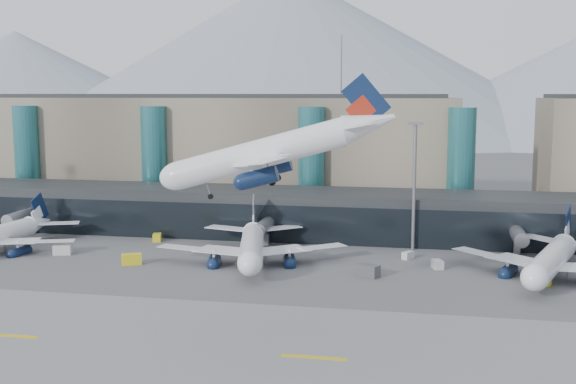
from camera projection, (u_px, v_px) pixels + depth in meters
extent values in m
plane|color=#515154|center=(194.00, 311.00, 104.21)|extent=(900.00, 900.00, 0.00)
cube|color=slate|center=(155.00, 346.00, 89.63)|extent=(400.00, 40.00, 0.04)
cube|color=gold|center=(10.00, 336.00, 93.47)|extent=(8.00, 1.00, 0.02)
cube|color=gold|center=(314.00, 357.00, 85.79)|extent=(8.00, 1.00, 0.02)
cube|color=black|center=(277.00, 212.00, 159.90)|extent=(170.00, 18.00, 10.00)
cube|color=black|center=(268.00, 224.00, 151.38)|extent=(170.00, 0.40, 8.00)
cylinder|color=slate|center=(25.00, 216.00, 159.88)|extent=(2.80, 14.00, 2.80)
cube|color=slate|center=(25.00, 229.00, 160.29)|extent=(1.20, 1.20, 2.40)
cylinder|color=slate|center=(266.00, 225.00, 149.32)|extent=(2.80, 14.00, 2.80)
cube|color=slate|center=(266.00, 239.00, 149.72)|extent=(1.20, 1.20, 2.40)
cylinder|color=slate|center=(518.00, 234.00, 139.71)|extent=(2.80, 14.00, 2.80)
cube|color=slate|center=(517.00, 249.00, 140.12)|extent=(1.20, 1.20, 2.40)
cube|color=gray|center=(211.00, 154.00, 194.43)|extent=(130.00, 30.00, 30.00)
cube|color=black|center=(211.00, 96.00, 192.32)|extent=(123.50, 28.00, 1.00)
cylinder|color=#286C71|center=(27.00, 160.00, 187.66)|extent=(6.40, 6.40, 28.00)
cylinder|color=#286C71|center=(154.00, 162.00, 180.94)|extent=(6.40, 6.40, 28.00)
cylinder|color=#286C71|center=(311.00, 165.00, 173.26)|extent=(6.40, 6.40, 28.00)
cylinder|color=#286C71|center=(461.00, 168.00, 166.53)|extent=(6.40, 6.40, 28.00)
cylinder|color=slate|center=(341.00, 66.00, 184.57)|extent=(0.40, 0.40, 16.00)
cone|color=gray|center=(17.00, 84.00, 518.34)|extent=(320.00, 320.00, 75.00)
cone|color=gray|center=(290.00, 57.00, 477.53)|extent=(400.00, 400.00, 110.00)
cylinder|color=slate|center=(414.00, 188.00, 143.39)|extent=(0.70, 0.70, 25.00)
cube|color=slate|center=(416.00, 123.00, 141.64)|extent=(3.00, 1.20, 0.60)
cylinder|color=white|center=(273.00, 141.00, 90.32)|extent=(22.26, 4.90, 3.66)
ellipsoid|color=white|center=(187.00, 141.00, 91.84)|extent=(5.32, 3.94, 3.66)
cone|color=white|center=(387.00, 141.00, 88.35)|extent=(6.51, 4.01, 3.66)
cube|color=white|center=(275.00, 151.00, 82.45)|extent=(12.19, 16.44, 0.18)
cylinder|color=#0E1E40|center=(267.00, 166.00, 84.74)|extent=(4.52, 2.26, 2.01)
cube|color=white|center=(387.00, 142.00, 83.99)|extent=(6.95, 8.65, 0.15)
cube|color=white|center=(293.00, 142.00, 97.93)|extent=(10.83, 16.64, 0.18)
cylinder|color=#0E1E40|center=(282.00, 157.00, 96.50)|extent=(4.52, 2.26, 2.01)
cube|color=white|center=(387.00, 137.00, 92.66)|extent=(6.30, 8.77, 0.15)
cube|color=#0E1E40|center=(390.00, 117.00, 87.91)|extent=(5.47, 0.53, 6.44)
cube|color=maroon|center=(382.00, 126.00, 88.19)|extent=(3.66, 0.46, 3.52)
cylinder|color=slate|center=(213.00, 159.00, 91.71)|extent=(0.15, 0.15, 2.93)
cylinder|color=black|center=(213.00, 170.00, 91.88)|extent=(0.66, 0.27, 0.65)
cylinder|color=black|center=(277.00, 172.00, 88.54)|extent=(0.85, 0.37, 0.84)
cylinder|color=black|center=(283.00, 169.00, 92.85)|extent=(0.85, 0.37, 0.84)
cone|color=white|center=(45.00, 216.00, 157.93)|extent=(4.65, 7.16, 3.92)
cube|color=white|center=(39.00, 233.00, 142.74)|extent=(17.86, 10.84, 0.20)
cylinder|color=#0E1E40|center=(27.00, 244.00, 142.34)|extent=(2.67, 4.95, 2.16)
cube|color=white|center=(64.00, 216.00, 156.48)|extent=(9.42, 6.38, 0.16)
cube|color=white|center=(27.00, 214.00, 159.32)|extent=(9.17, 7.76, 0.16)
cube|color=#0E1E40|center=(45.00, 201.00, 157.82)|extent=(0.89, 5.85, 6.91)
cube|color=white|center=(43.00, 207.00, 157.02)|extent=(0.71, 3.93, 3.78)
cylinder|color=black|center=(12.00, 248.00, 144.37)|extent=(0.45, 0.93, 0.90)
cylinder|color=white|center=(252.00, 237.00, 133.51)|extent=(9.72, 25.80, 4.22)
ellipsoid|color=white|center=(250.00, 253.00, 120.89)|extent=(5.42, 6.70, 4.22)
cone|color=white|center=(254.00, 221.00, 149.71)|extent=(5.72, 8.03, 4.22)
cube|color=white|center=(301.00, 239.00, 135.65)|extent=(18.19, 16.03, 0.21)
cylinder|color=#0E1E40|center=(289.00, 252.00, 134.44)|extent=(3.39, 5.48, 2.32)
cube|color=white|center=(278.00, 220.00, 149.82)|extent=(9.55, 8.93, 0.17)
cube|color=white|center=(204.00, 239.00, 135.18)|extent=(19.11, 9.93, 0.21)
cylinder|color=#0E1E40|center=(215.00, 252.00, 134.08)|extent=(3.39, 5.48, 2.32)
cube|color=white|center=(229.00, 220.00, 149.55)|extent=(10.09, 6.01, 0.17)
cube|color=slate|center=(254.00, 204.00, 149.61)|extent=(1.63, 6.21, 7.44)
cube|color=white|center=(254.00, 211.00, 148.70)|extent=(1.22, 4.18, 4.07)
cylinder|color=slate|center=(251.00, 263.00, 125.05)|extent=(0.17, 0.17, 3.38)
cylinder|color=black|center=(251.00, 272.00, 125.25)|extent=(0.43, 0.79, 0.75)
cylinder|color=black|center=(266.00, 258.00, 135.24)|extent=(0.58, 1.02, 0.96)
cylinder|color=black|center=(239.00, 258.00, 135.11)|extent=(0.58, 1.02, 0.96)
cylinder|color=white|center=(554.00, 250.00, 122.66)|extent=(12.31, 25.67, 4.25)
ellipsoid|color=white|center=(538.00, 266.00, 111.65)|extent=(5.95, 7.01, 4.25)
cone|color=white|center=(570.00, 233.00, 136.79)|extent=(6.39, 8.31, 4.25)
cube|color=white|center=(502.00, 246.00, 128.87)|extent=(17.55, 17.19, 0.21)
cylinder|color=#0E1E40|center=(512.00, 261.00, 126.81)|extent=(3.87, 5.61, 2.34)
cube|color=white|center=(541.00, 229.00, 139.30)|extent=(9.20, 9.46, 0.17)
cube|color=#0E1E40|center=(571.00, 215.00, 136.64)|extent=(2.29, 6.10, 7.49)
cube|color=white|center=(570.00, 222.00, 135.87)|extent=(1.65, 4.12, 4.09)
cylinder|color=slate|center=(542.00, 278.00, 115.33)|extent=(0.17, 0.17, 3.40)
cylinder|color=black|center=(542.00, 287.00, 115.53)|extent=(0.50, 0.80, 0.76)
cylinder|color=black|center=(569.00, 275.00, 122.92)|extent=(0.67, 1.04, 0.97)
cylinder|color=black|center=(538.00, 271.00, 125.45)|extent=(0.67, 1.04, 0.97)
cube|color=silver|center=(62.00, 250.00, 140.44)|extent=(3.77, 2.74, 1.91)
cube|color=yellow|center=(157.00, 238.00, 153.18)|extent=(2.37, 3.08, 1.57)
cube|color=#47484C|center=(368.00, 271.00, 123.54)|extent=(4.29, 3.61, 2.11)
cube|color=silver|center=(408.00, 255.00, 136.77)|extent=(2.40, 2.74, 1.38)
cube|color=yellow|center=(540.00, 279.00, 118.42)|extent=(3.81, 3.00, 1.89)
cube|color=silver|center=(437.00, 264.00, 129.26)|extent=(2.37, 3.04, 1.56)
cube|color=yellow|center=(132.00, 259.00, 132.32)|extent=(4.01, 3.24, 1.96)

